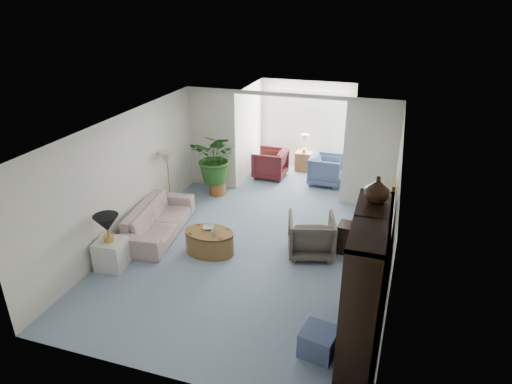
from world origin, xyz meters
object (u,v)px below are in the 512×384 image
(entertainment_cabinet, at_px, (365,283))
(sunroom_table, at_px, (304,161))
(coffee_cup, at_px, (214,233))
(sunroom_chair_maroon, at_px, (270,164))
(coffee_bowl, at_px, (209,228))
(sunroom_chair_blue, at_px, (326,170))
(side_table_dark, at_px, (350,238))
(floor_lamp, at_px, (167,158))
(coffee_table, at_px, (210,242))
(end_table, at_px, (111,254))
(ottoman, at_px, (319,342))
(plant_pot, at_px, (218,188))
(wingback_chair, at_px, (311,236))
(cabinet_urn, at_px, (377,189))
(framed_picture, at_px, (394,194))
(sofa, at_px, (158,220))
(table_lamp, at_px, (107,223))

(entertainment_cabinet, height_order, sunroom_table, entertainment_cabinet)
(coffee_cup, xyz_separation_m, sunroom_chair_maroon, (-0.12, 4.13, -0.12))
(coffee_bowl, relative_size, sunroom_chair_blue, 0.24)
(side_table_dark, height_order, sunroom_chair_blue, sunroom_chair_blue)
(floor_lamp, bearing_deg, coffee_table, -42.41)
(end_table, relative_size, entertainment_cabinet, 0.27)
(ottoman, distance_m, plant_pot, 5.61)
(coffee_table, height_order, coffee_bowl, coffee_bowl)
(floor_lamp, height_order, coffee_cup, floor_lamp)
(coffee_table, relative_size, side_table_dark, 1.66)
(wingback_chair, distance_m, sunroom_table, 4.36)
(coffee_table, bearing_deg, entertainment_cabinet, -27.71)
(wingback_chair, bearing_deg, floor_lamp, -30.22)
(coffee_table, distance_m, ottoman, 3.13)
(end_table, relative_size, sunroom_table, 1.02)
(cabinet_urn, height_order, ottoman, cabinet_urn)
(coffee_cup, bearing_deg, framed_picture, 0.43)
(coffee_table, bearing_deg, coffee_cup, -33.69)
(end_table, xyz_separation_m, wingback_chair, (3.31, 1.54, 0.12))
(coffee_bowl, bearing_deg, plant_pot, 108.84)
(sofa, bearing_deg, coffee_cup, -114.98)
(table_lamp, bearing_deg, side_table_dark, 24.61)
(end_table, height_order, coffee_bowl, end_table)
(coffee_table, xyz_separation_m, sunroom_chair_blue, (1.53, 4.03, 0.15))
(table_lamp, xyz_separation_m, sunroom_table, (2.26, 5.76, -0.62))
(sofa, bearing_deg, sunroom_chair_blue, -44.61)
(coffee_table, relative_size, sunroom_table, 1.79)
(sofa, height_order, sunroom_chair_blue, sunroom_chair_blue)
(cabinet_urn, xyz_separation_m, sunroom_chair_maroon, (-2.93, 5.08, -1.78))
(sunroom_chair_maroon, bearing_deg, wingback_chair, 28.05)
(table_lamp, distance_m, plant_pot, 3.68)
(end_table, bearing_deg, coffee_bowl, 37.26)
(coffee_cup, xyz_separation_m, wingback_chair, (1.68, 0.65, -0.11))
(coffee_bowl, xyz_separation_m, entertainment_cabinet, (3.01, -1.65, 0.52))
(coffee_bowl, height_order, ottoman, coffee_bowl)
(coffee_cup, distance_m, ottoman, 2.96)
(framed_picture, xyz_separation_m, cabinet_urn, (-0.23, -0.98, 0.46))
(cabinet_urn, bearing_deg, sunroom_chair_maroon, 119.96)
(sunroom_chair_blue, relative_size, sunroom_chair_maroon, 1.00)
(framed_picture, distance_m, end_table, 4.97)
(framed_picture, distance_m, coffee_bowl, 3.46)
(floor_lamp, bearing_deg, coffee_cup, -41.74)
(plant_pot, bearing_deg, coffee_cup, -68.66)
(sofa, relative_size, plant_pot, 5.43)
(wingback_chair, distance_m, ottoman, 2.58)
(framed_picture, relative_size, table_lamp, 1.14)
(ottoman, bearing_deg, sunroom_chair_maroon, 112.08)
(coffee_table, bearing_deg, end_table, -146.27)
(sunroom_table, bearing_deg, sunroom_chair_blue, -45.00)
(table_lamp, height_order, wingback_chair, table_lamp)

